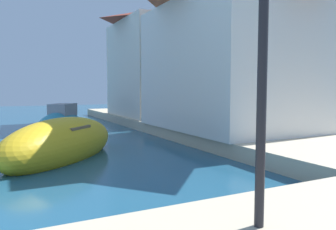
{
  "coord_description": "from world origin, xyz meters",
  "views": [
    {
      "loc": [
        3.61,
        -6.28,
        2.24
      ],
      "look_at": [
        10.74,
        8.05,
        0.96
      ],
      "focal_mm": 35.38,
      "sensor_mm": 36.0,
      "label": 1
    }
  ],
  "objects_px": {
    "moored_boat_3": "(61,122)",
    "waterfront_building_annex": "(161,61)",
    "quayside_lamp_post": "(263,42)",
    "waterfront_building_main": "(237,53)",
    "quayside_tree": "(207,59)",
    "moored_boat_4": "(62,144)"
  },
  "relations": [
    {
      "from": "quayside_lamp_post",
      "to": "waterfront_building_annex",
      "type": "bearing_deg",
      "value": 68.74
    },
    {
      "from": "quayside_lamp_post",
      "to": "quayside_tree",
      "type": "xyz_separation_m",
      "value": [
        6.82,
        11.64,
        0.98
      ]
    },
    {
      "from": "moored_boat_3",
      "to": "waterfront_building_main",
      "type": "xyz_separation_m",
      "value": [
        6.65,
        -6.63,
        3.36
      ]
    },
    {
      "from": "moored_boat_4",
      "to": "quayside_tree",
      "type": "relative_size",
      "value": 1.1
    },
    {
      "from": "moored_boat_4",
      "to": "quayside_lamp_post",
      "type": "bearing_deg",
      "value": -128.23
    },
    {
      "from": "moored_boat_3",
      "to": "waterfront_building_main",
      "type": "relative_size",
      "value": 0.54
    },
    {
      "from": "waterfront_building_main",
      "to": "quayside_lamp_post",
      "type": "relative_size",
      "value": 2.09
    },
    {
      "from": "moored_boat_3",
      "to": "quayside_tree",
      "type": "height_order",
      "value": "quayside_tree"
    },
    {
      "from": "moored_boat_4",
      "to": "quayside_tree",
      "type": "xyz_separation_m",
      "value": [
        8.04,
        3.86,
        3.32
      ]
    },
    {
      "from": "waterfront_building_main",
      "to": "waterfront_building_annex",
      "type": "distance_m",
      "value": 8.0
    },
    {
      "from": "moored_boat_3",
      "to": "quayside_lamp_post",
      "type": "xyz_separation_m",
      "value": [
        0.1,
        -15.48,
        2.36
      ]
    },
    {
      "from": "moored_boat_3",
      "to": "waterfront_building_annex",
      "type": "distance_m",
      "value": 7.68
    },
    {
      "from": "moored_boat_3",
      "to": "waterfront_building_main",
      "type": "distance_m",
      "value": 9.97
    },
    {
      "from": "waterfront_building_main",
      "to": "waterfront_building_annex",
      "type": "bearing_deg",
      "value": 90.0
    },
    {
      "from": "moored_boat_4",
      "to": "quayside_tree",
      "type": "bearing_deg",
      "value": -21.53
    },
    {
      "from": "moored_boat_4",
      "to": "waterfront_building_main",
      "type": "bearing_deg",
      "value": -39.37
    },
    {
      "from": "quayside_lamp_post",
      "to": "moored_boat_4",
      "type": "bearing_deg",
      "value": 98.92
    },
    {
      "from": "waterfront_building_main",
      "to": "quayside_tree",
      "type": "bearing_deg",
      "value": 84.51
    },
    {
      "from": "moored_boat_3",
      "to": "quayside_lamp_post",
      "type": "height_order",
      "value": "quayside_lamp_post"
    },
    {
      "from": "quayside_tree",
      "to": "moored_boat_4",
      "type": "bearing_deg",
      "value": -154.38
    },
    {
      "from": "moored_boat_3",
      "to": "waterfront_building_main",
      "type": "height_order",
      "value": "waterfront_building_main"
    },
    {
      "from": "quayside_lamp_post",
      "to": "quayside_tree",
      "type": "bearing_deg",
      "value": 59.63
    }
  ]
}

